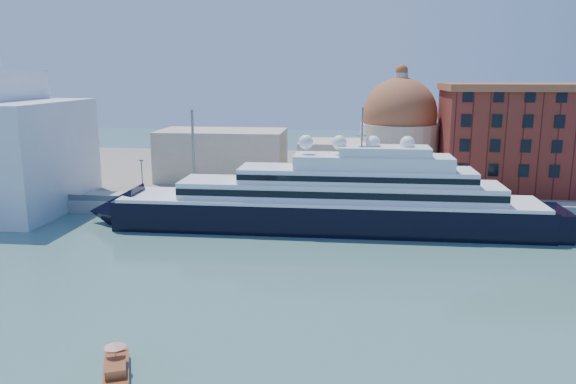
# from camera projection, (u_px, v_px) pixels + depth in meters

# --- Properties ---
(ground) EXTENTS (400.00, 400.00, 0.00)m
(ground) POSITION_uv_depth(u_px,v_px,m) (270.00, 272.00, 79.00)
(ground) COLOR #38625F
(ground) RESTS_ON ground
(quay) EXTENTS (180.00, 10.00, 2.50)m
(quay) POSITION_uv_depth(u_px,v_px,m) (294.00, 207.00, 111.78)
(quay) COLOR gray
(quay) RESTS_ON ground
(land) EXTENTS (260.00, 72.00, 2.00)m
(land) POSITION_uv_depth(u_px,v_px,m) (310.00, 173.00, 151.68)
(land) COLOR slate
(land) RESTS_ON ground
(quay_fence) EXTENTS (180.00, 0.10, 1.20)m
(quay_fence) POSITION_uv_depth(u_px,v_px,m) (292.00, 203.00, 107.02)
(quay_fence) COLOR slate
(quay_fence) RESTS_ON quay
(superyacht) EXTENTS (85.09, 11.80, 25.43)m
(superyacht) POSITION_uv_depth(u_px,v_px,m) (314.00, 205.00, 99.92)
(superyacht) COLOR black
(superyacht) RESTS_ON ground
(water_taxi) EXTENTS (4.65, 7.12, 3.21)m
(water_taxi) POSITION_uv_depth(u_px,v_px,m) (116.00, 369.00, 51.64)
(water_taxi) COLOR brown
(water_taxi) RESTS_ON ground
(warehouse) EXTENTS (43.00, 19.00, 23.25)m
(warehouse) POSITION_uv_depth(u_px,v_px,m) (542.00, 138.00, 120.95)
(warehouse) COLOR maroon
(warehouse) RESTS_ON land
(church) EXTENTS (66.00, 18.00, 25.50)m
(church) POSITION_uv_depth(u_px,v_px,m) (332.00, 145.00, 132.12)
(church) COLOR beige
(church) RESTS_ON land
(lamp_posts) EXTENTS (120.80, 2.40, 18.00)m
(lamp_posts) POSITION_uv_depth(u_px,v_px,m) (229.00, 165.00, 109.70)
(lamp_posts) COLOR slate
(lamp_posts) RESTS_ON quay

